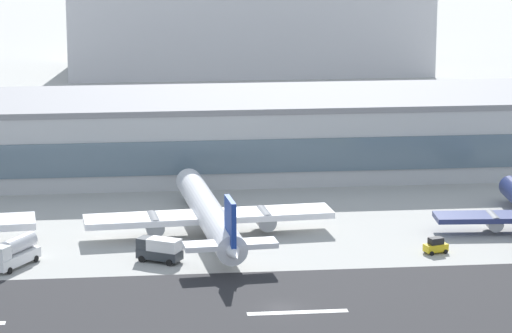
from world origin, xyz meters
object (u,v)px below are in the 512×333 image
Objects in this scene: terminal_building at (193,134)px; service_baggage_tug_0 at (436,246)px; service_fuel_truck_1 at (14,252)px; distant_hotel_block at (247,0)px; service_box_truck_2 at (159,249)px; airliner_navy_tail_gate_1 at (210,216)px.

service_baggage_tug_0 is (29.91, -54.73, -5.70)m from terminal_building.
service_baggage_tug_0 is 56.97m from service_fuel_truck_1.
distant_hotel_block reaches higher than service_box_truck_2.
airliner_navy_tail_gate_1 is at bearing -38.98° from service_baggage_tug_0.
distant_hotel_block reaches higher than service_fuel_truck_1.
distant_hotel_block is 182.80m from service_baggage_tug_0.
terminal_building is at bearing -100.08° from distant_hotel_block.
airliner_navy_tail_gate_1 is 13.15× the size of service_baggage_tug_0.
distant_hotel_block is 189.39m from service_fuel_truck_1.
service_fuel_truck_1 is at bearing -17.42° from service_baggage_tug_0.
distant_hotel_block is 185.09m from service_box_truck_2.
terminal_building is 27.77× the size of service_box_truck_2.
distant_hotel_block reaches higher than service_baggage_tug_0.
airliner_navy_tail_gate_1 reaches higher than service_box_truck_2.
service_box_truck_2 is (-7.92, -54.70, -4.95)m from terminal_building.
airliner_navy_tail_gate_1 is at bearing 145.09° from service_fuel_truck_1.
airliner_navy_tail_gate_1 is 7.27× the size of service_box_truck_2.
service_baggage_tug_0 is at bearing -87.69° from distant_hotel_block.
airliner_navy_tail_gate_1 is (-22.80, -169.95, -16.23)m from distant_hotel_block.
airliner_navy_tail_gate_1 is 29.40m from service_fuel_truck_1.
service_fuel_truck_1 is 1.35× the size of service_box_truck_2.
service_baggage_tug_0 is (30.14, -11.78, -2.05)m from airliner_navy_tail_gate_1.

